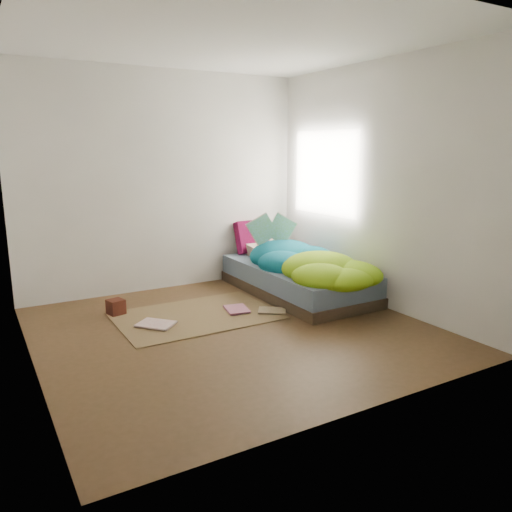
{
  "coord_description": "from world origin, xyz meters",
  "views": [
    {
      "loc": [
        -2.07,
        -3.99,
        1.69
      ],
      "look_at": [
        0.68,
        0.75,
        0.51
      ],
      "focal_mm": 35.0,
      "sensor_mm": 36.0,
      "label": 1
    }
  ],
  "objects_px": {
    "pillow_magenta": "(252,237)",
    "floor_book_b": "(226,311)",
    "open_book": "(272,221)",
    "wooden_box": "(116,307)",
    "floor_book_a": "(149,329)",
    "bed": "(297,280)"
  },
  "relations": [
    {
      "from": "pillow_magenta",
      "to": "floor_book_b",
      "type": "xyz_separation_m",
      "value": [
        -0.96,
        -1.15,
        -0.53
      ]
    },
    {
      "from": "pillow_magenta",
      "to": "open_book",
      "type": "bearing_deg",
      "value": -93.37
    },
    {
      "from": "wooden_box",
      "to": "floor_book_b",
      "type": "relative_size",
      "value": 0.51
    },
    {
      "from": "pillow_magenta",
      "to": "floor_book_a",
      "type": "bearing_deg",
      "value": -146.59
    },
    {
      "from": "floor_book_b",
      "to": "bed",
      "type": "bearing_deg",
      "value": 24.71
    },
    {
      "from": "bed",
      "to": "floor_book_b",
      "type": "relative_size",
      "value": 6.6
    },
    {
      "from": "bed",
      "to": "floor_book_b",
      "type": "bearing_deg",
      "value": -167.41
    },
    {
      "from": "wooden_box",
      "to": "floor_book_a",
      "type": "xyz_separation_m",
      "value": [
        0.15,
        -0.63,
        -0.06
      ]
    },
    {
      "from": "floor_book_a",
      "to": "floor_book_b",
      "type": "xyz_separation_m",
      "value": [
        0.87,
        0.11,
        0.0
      ]
    },
    {
      "from": "open_book",
      "to": "wooden_box",
      "type": "height_order",
      "value": "open_book"
    },
    {
      "from": "bed",
      "to": "floor_book_a",
      "type": "bearing_deg",
      "value": -169.84
    },
    {
      "from": "open_book",
      "to": "floor_book_b",
      "type": "bearing_deg",
      "value": -124.41
    },
    {
      "from": "wooden_box",
      "to": "pillow_magenta",
      "type": "bearing_deg",
      "value": 17.66
    },
    {
      "from": "open_book",
      "to": "floor_book_b",
      "type": "relative_size",
      "value": 1.62
    },
    {
      "from": "open_book",
      "to": "floor_book_a",
      "type": "bearing_deg",
      "value": -135.74
    },
    {
      "from": "floor_book_a",
      "to": "wooden_box",
      "type": "bearing_deg",
      "value": 61.88
    },
    {
      "from": "bed",
      "to": "wooden_box",
      "type": "height_order",
      "value": "bed"
    },
    {
      "from": "pillow_magenta",
      "to": "wooden_box",
      "type": "bearing_deg",
      "value": -163.41
    },
    {
      "from": "floor_book_a",
      "to": "floor_book_b",
      "type": "bearing_deg",
      "value": -34.08
    },
    {
      "from": "bed",
      "to": "open_book",
      "type": "bearing_deg",
      "value": 106.99
    },
    {
      "from": "floor_book_a",
      "to": "open_book",
      "type": "bearing_deg",
      "value": -19.53
    },
    {
      "from": "floor_book_a",
      "to": "floor_book_b",
      "type": "height_order",
      "value": "floor_book_b"
    }
  ]
}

